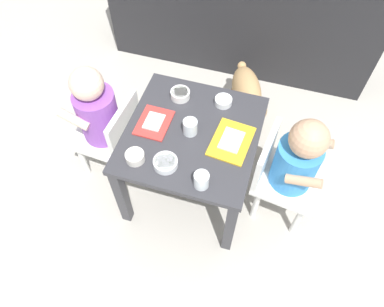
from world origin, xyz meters
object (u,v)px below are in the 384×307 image
at_px(cereal_bowl_right_side, 165,163).
at_px(cereal_bowl_left_side, 223,101).
at_px(dining_table, 192,143).
at_px(food_tray_right, 231,142).
at_px(veggie_bowl_near, 135,157).
at_px(seated_child_left, 99,114).
at_px(water_cup_right, 201,181).
at_px(seated_child_right, 295,161).
at_px(water_cup_left, 190,127).
at_px(veggie_bowl_far, 180,94).
at_px(dog, 248,95).
at_px(food_tray_left, 154,123).

bearing_deg(cereal_bowl_right_side, cereal_bowl_left_side, 70.38).
relative_size(dining_table, food_tray_right, 2.62).
distance_m(cereal_bowl_left_side, veggie_bowl_near, 0.48).
relative_size(seated_child_left, cereal_bowl_right_side, 6.80).
bearing_deg(food_tray_right, cereal_bowl_left_side, 112.81).
bearing_deg(seated_child_left, water_cup_right, -23.64).
bearing_deg(seated_child_right, water_cup_left, -178.45).
relative_size(dining_table, veggie_bowl_near, 7.59).
xyz_separation_m(seated_child_left, seated_child_right, (0.89, 0.00, -0.01)).
xyz_separation_m(water_cup_right, veggie_bowl_far, (-0.22, 0.41, -0.01)).
distance_m(seated_child_right, food_tray_right, 0.28).
bearing_deg(veggie_bowl_near, cereal_bowl_right_side, 4.63).
bearing_deg(veggie_bowl_far, dog, 51.61).
relative_size(water_cup_right, cereal_bowl_right_side, 0.69).
bearing_deg(water_cup_right, dining_table, 114.93).
xyz_separation_m(food_tray_left, water_cup_right, (0.28, -0.23, 0.02)).
xyz_separation_m(dog, cereal_bowl_right_side, (-0.21, -0.71, 0.26)).
distance_m(water_cup_left, water_cup_right, 0.26).
bearing_deg(veggie_bowl_far, food_tray_left, -108.13).
bearing_deg(food_tray_left, food_tray_right, 0.00).
height_order(food_tray_right, water_cup_right, water_cup_right).
xyz_separation_m(water_cup_right, cereal_bowl_right_side, (-0.16, 0.04, -0.01)).
bearing_deg(cereal_bowl_left_side, veggie_bowl_far, -174.72).
bearing_deg(veggie_bowl_far, food_tray_right, -33.22).
bearing_deg(seated_child_right, food_tray_right, -176.40).
height_order(water_cup_right, cereal_bowl_right_side, water_cup_right).
xyz_separation_m(dog, veggie_bowl_far, (-0.27, -0.34, 0.26)).
height_order(seated_child_right, veggie_bowl_near, seated_child_right).
relative_size(veggie_bowl_far, veggie_bowl_near, 1.14).
relative_size(water_cup_left, cereal_bowl_left_side, 0.88).
xyz_separation_m(dining_table, cereal_bowl_right_side, (-0.05, -0.19, 0.09)).
xyz_separation_m(seated_child_left, dog, (0.60, 0.52, -0.20)).
distance_m(dog, water_cup_left, 0.61).
xyz_separation_m(food_tray_left, veggie_bowl_far, (0.06, 0.18, 0.01)).
xyz_separation_m(seated_child_right, water_cup_right, (-0.34, -0.25, 0.07)).
distance_m(seated_child_left, cereal_bowl_right_side, 0.44).
distance_m(seated_child_left, water_cup_left, 0.44).
height_order(dining_table, veggie_bowl_far, veggie_bowl_far).
xyz_separation_m(water_cup_left, veggie_bowl_far, (-0.10, 0.18, -0.01)).
distance_m(seated_child_right, water_cup_left, 0.46).
bearing_deg(seated_child_right, cereal_bowl_right_side, -157.85).
bearing_deg(water_cup_right, seated_child_right, 36.32).
xyz_separation_m(water_cup_left, cereal_bowl_right_side, (-0.04, -0.19, -0.01)).
bearing_deg(food_tray_right, water_cup_right, -105.33).
height_order(water_cup_left, veggie_bowl_far, water_cup_left).
xyz_separation_m(seated_child_left, veggie_bowl_far, (0.33, 0.17, 0.06)).
xyz_separation_m(seated_child_right, food_tray_left, (-0.62, -0.02, 0.05)).
height_order(food_tray_right, cereal_bowl_right_side, cereal_bowl_right_side).
bearing_deg(dining_table, water_cup_right, -65.07).
relative_size(seated_child_left, food_tray_left, 3.83).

